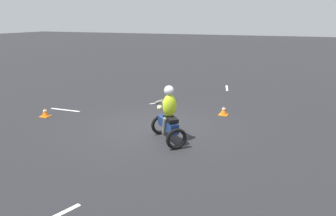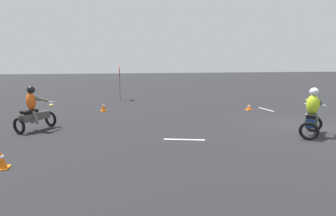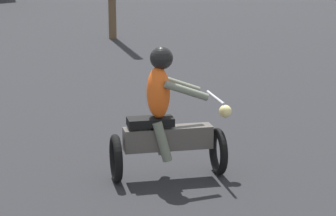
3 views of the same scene
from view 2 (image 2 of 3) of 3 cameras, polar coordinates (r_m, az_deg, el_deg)
ground_plane at (r=11.55m, az=29.19°, el=-3.85°), size 120.00×120.00×0.00m
motorcycle_rider_foreground at (r=10.15m, az=28.86°, el=-1.35°), size 1.39×1.43×1.66m
motorcycle_rider_background at (r=10.80m, az=-27.16°, el=-0.61°), size 1.46×1.36×1.66m
stop_sign at (r=18.21m, az=-10.56°, el=6.92°), size 0.70×0.08×2.30m
traffic_cone_near_left at (r=14.06m, az=-13.88°, el=0.24°), size 0.32×0.32×0.46m
traffic_cone_mid_left at (r=7.40m, az=-32.59°, el=-9.54°), size 0.32×0.32×0.44m
traffic_cone_far_right at (r=14.63m, az=17.21°, el=0.18°), size 0.32×0.32×0.32m
lane_stripe_e at (r=15.12m, az=20.57°, el=-0.28°), size 1.31×0.14×0.01m
lane_stripe_n at (r=8.62m, az=3.56°, el=-6.85°), size 0.51×1.31×0.01m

